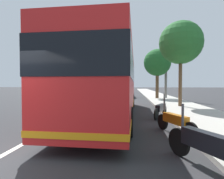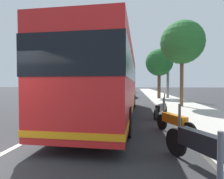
% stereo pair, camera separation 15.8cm
% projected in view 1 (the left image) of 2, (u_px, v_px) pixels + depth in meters
% --- Properties ---
extents(sidewalk_curb, '(110.00, 3.60, 0.14)m').
position_uv_depth(sidewalk_curb, '(184.00, 109.00, 12.44)').
color(sidewalk_curb, '#B2ADA3').
rests_on(sidewalk_curb, ground).
extents(lane_divider_line, '(110.00, 0.16, 0.01)m').
position_uv_depth(lane_divider_line, '(89.00, 108.00, 13.20)').
color(lane_divider_line, silver).
rests_on(lane_divider_line, ground).
extents(coach_bus, '(12.11, 2.70, 3.44)m').
position_uv_depth(coach_bus, '(111.00, 81.00, 9.87)').
color(coach_bus, red).
rests_on(coach_bus, ground).
extents(motorcycle_by_tree, '(2.14, 1.13, 1.29)m').
position_uv_depth(motorcycle_by_tree, '(208.00, 146.00, 3.59)').
color(motorcycle_by_tree, black).
rests_on(motorcycle_by_tree, ground).
extents(motorcycle_far_end, '(1.99, 0.92, 1.25)m').
position_uv_depth(motorcycle_far_end, '(175.00, 122.00, 6.19)').
color(motorcycle_far_end, black).
rests_on(motorcycle_far_end, ground).
extents(motorcycle_angled, '(1.94, 0.95, 1.24)m').
position_uv_depth(motorcycle_angled, '(161.00, 109.00, 9.40)').
color(motorcycle_angled, black).
rests_on(motorcycle_angled, ground).
extents(car_far_distant, '(4.63, 1.86, 1.56)m').
position_uv_depth(car_far_distant, '(126.00, 92.00, 24.24)').
color(car_far_distant, black).
rests_on(car_far_distant, ground).
extents(car_ahead_same_lane, '(4.21, 1.98, 1.45)m').
position_uv_depth(car_ahead_same_lane, '(128.00, 90.00, 37.07)').
color(car_ahead_same_lane, black).
rests_on(car_ahead_same_lane, ground).
extents(car_behind_bus, '(4.26, 1.96, 1.46)m').
position_uv_depth(car_behind_bus, '(109.00, 89.00, 42.13)').
color(car_behind_bus, red).
rests_on(car_behind_bus, ground).
extents(roadside_tree_mid_block, '(3.14, 3.14, 6.40)m').
position_uv_depth(roadside_tree_mid_block, '(181.00, 43.00, 13.19)').
color(roadside_tree_mid_block, brown).
rests_on(roadside_tree_mid_block, ground).
extents(roadside_tree_far_block, '(3.15, 3.15, 5.89)m').
position_uv_depth(roadside_tree_far_block, '(157.00, 63.00, 20.95)').
color(roadside_tree_far_block, brown).
rests_on(roadside_tree_far_block, ground).
extents(utility_pole, '(0.30, 0.30, 8.43)m').
position_uv_depth(utility_pole, '(166.00, 64.00, 21.55)').
color(utility_pole, slate).
rests_on(utility_pole, ground).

